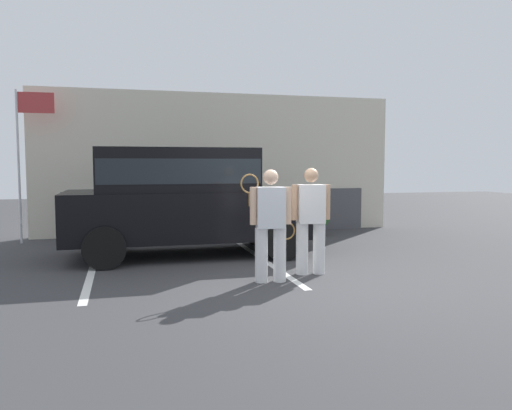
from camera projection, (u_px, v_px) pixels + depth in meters
The scene contains 9 objects.
ground_plane at pixel (290, 279), 7.65m from camera, with size 40.00×40.00×0.00m, color #38383A.
parking_stripe_0 at pixel (92, 270), 8.33m from camera, with size 0.12×4.40×0.01m, color silver.
parking_stripe_1 at pixel (265, 261), 9.10m from camera, with size 0.12×4.40×0.01m, color silver.
house_frontage at pixel (221, 168), 12.82m from camera, with size 9.16×0.40×3.53m.
parked_suv at pixel (184, 196), 9.57m from camera, with size 4.62×2.20×2.05m.
tennis_player_man at pixel (270, 223), 7.43m from camera, with size 0.76×0.31×1.68m.
tennis_player_woman at pixel (310, 220), 7.97m from camera, with size 0.88×0.31×1.69m.
potted_plant_by_porch at pixel (318, 219), 12.29m from camera, with size 0.57×0.57×0.75m.
flag_pole at pixel (26, 138), 10.97m from camera, with size 0.80×0.05×3.37m.
Camera 1 is at (-2.44, -7.14, 1.76)m, focal length 35.22 mm.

